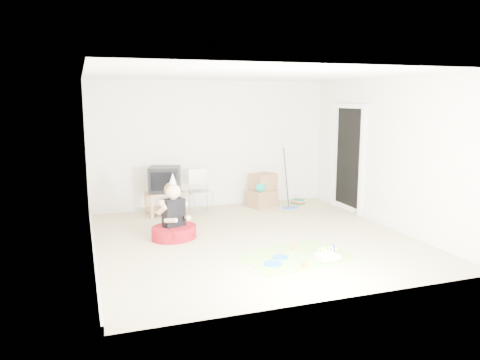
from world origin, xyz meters
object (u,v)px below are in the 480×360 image
object	(u,v)px
tv_stand	(165,201)
seated_woman	(174,224)
cardboard_boxes	(263,191)
birthday_cake	(327,257)
folding_chair	(201,192)
crt_tv	(165,179)

from	to	relation	value
tv_stand	seated_woman	distance (m)	1.63
cardboard_boxes	birthday_cake	bearing A→B (deg)	-95.93
folding_chair	cardboard_boxes	world-z (taller)	folding_chair
crt_tv	seated_woman	distance (m)	1.70
folding_chair	tv_stand	bearing A→B (deg)	166.47
folding_chair	seated_woman	bearing A→B (deg)	-119.14
crt_tv	cardboard_boxes	size ratio (longest dim) A/B	0.84
crt_tv	seated_woman	bearing A→B (deg)	-78.10
crt_tv	cardboard_boxes	distance (m)	2.08
crt_tv	birthday_cake	world-z (taller)	crt_tv
cardboard_boxes	folding_chair	bearing A→B (deg)	-172.70
crt_tv	birthday_cake	distance (m)	3.80
cardboard_boxes	birthday_cake	size ratio (longest dim) A/B	2.20
tv_stand	cardboard_boxes	size ratio (longest dim) A/B	1.12
folding_chair	birthday_cake	distance (m)	3.36
folding_chair	seated_woman	xyz separation A→B (m)	(-0.82, -1.47, -0.20)
tv_stand	seated_woman	xyz separation A→B (m)	(-0.14, -1.63, -0.03)
tv_stand	seated_woman	world-z (taller)	seated_woman
crt_tv	tv_stand	bearing A→B (deg)	-46.47
tv_stand	folding_chair	world-z (taller)	folding_chair
birthday_cake	crt_tv	bearing A→B (deg)	116.98
seated_woman	tv_stand	bearing A→B (deg)	84.93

